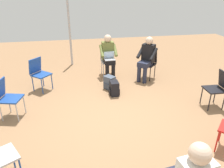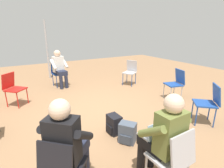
{
  "view_description": "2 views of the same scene",
  "coord_description": "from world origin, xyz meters",
  "px_view_note": "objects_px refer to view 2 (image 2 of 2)",
  "views": [
    {
      "loc": [
        3.88,
        -0.75,
        2.58
      ],
      "look_at": [
        -0.13,
        -0.02,
        0.69
      ],
      "focal_mm": 35.0,
      "sensor_mm": 36.0,
      "label": 1
    },
    {
      "loc": [
        -3.45,
        1.69,
        1.89
      ],
      "look_at": [
        -0.0,
        -0.32,
        0.64
      ],
      "focal_mm": 28.0,
      "sensor_mm": 36.0,
      "label": 2
    }
  ],
  "objects_px": {
    "chair_northwest": "(62,166)",
    "person_in_white": "(59,67)",
    "backpack_near_laptop_user": "(127,134)",
    "person_in_black": "(67,141)",
    "chair_south": "(176,82)",
    "person_with_laptop": "(163,135)",
    "backpack_by_empty_chair": "(114,125)",
    "chair_northeast": "(13,87)",
    "chair_southwest": "(209,101)",
    "chair_west": "(173,157)",
    "chair_east": "(58,72)",
    "chair_southeast": "(130,71)"
  },
  "relations": [
    {
      "from": "chair_northwest",
      "to": "person_in_white",
      "type": "distance_m",
      "value": 4.4
    },
    {
      "from": "backpack_near_laptop_user",
      "to": "person_in_black",
      "type": "bearing_deg",
      "value": 111.21
    },
    {
      "from": "chair_south",
      "to": "person_with_laptop",
      "type": "xyz_separation_m",
      "value": [
        -1.85,
        2.41,
        0.2
      ]
    },
    {
      "from": "backpack_near_laptop_user",
      "to": "backpack_by_empty_chair",
      "type": "xyz_separation_m",
      "value": [
        0.36,
        0.06,
        0.0
      ]
    },
    {
      "from": "chair_northwest",
      "to": "person_with_laptop",
      "type": "bearing_deg",
      "value": 27.21
    },
    {
      "from": "person_in_white",
      "to": "chair_northeast",
      "type": "bearing_deg",
      "value": 25.53
    },
    {
      "from": "chair_southwest",
      "to": "chair_west",
      "type": "height_order",
      "value": "same"
    },
    {
      "from": "chair_northwest",
      "to": "person_in_black",
      "type": "distance_m",
      "value": 0.26
    },
    {
      "from": "chair_east",
      "to": "backpack_by_empty_chair",
      "type": "height_order",
      "value": "chair_east"
    },
    {
      "from": "chair_southwest",
      "to": "person_in_black",
      "type": "relative_size",
      "value": 0.69
    },
    {
      "from": "chair_northwest",
      "to": "backpack_near_laptop_user",
      "type": "distance_m",
      "value": 1.42
    },
    {
      "from": "chair_northeast",
      "to": "person_in_black",
      "type": "distance_m",
      "value": 3.24
    },
    {
      "from": "chair_east",
      "to": "backpack_near_laptop_user",
      "type": "height_order",
      "value": "chair_east"
    },
    {
      "from": "chair_south",
      "to": "person_with_laptop",
      "type": "bearing_deg",
      "value": 141.85
    },
    {
      "from": "chair_northwest",
      "to": "person_in_black",
      "type": "height_order",
      "value": "person_in_black"
    },
    {
      "from": "chair_northeast",
      "to": "person_in_black",
      "type": "bearing_deg",
      "value": 53.68
    },
    {
      "from": "chair_northeast",
      "to": "backpack_near_laptop_user",
      "type": "relative_size",
      "value": 2.36
    },
    {
      "from": "person_in_black",
      "to": "backpack_by_empty_chair",
      "type": "bearing_deg",
      "value": 79.42
    },
    {
      "from": "chair_east",
      "to": "chair_west",
      "type": "height_order",
      "value": "same"
    },
    {
      "from": "person_with_laptop",
      "to": "backpack_near_laptop_user",
      "type": "relative_size",
      "value": 3.44
    },
    {
      "from": "chair_west",
      "to": "backpack_near_laptop_user",
      "type": "xyz_separation_m",
      "value": [
        1.06,
        -0.12,
        -0.34
      ]
    },
    {
      "from": "chair_southwest",
      "to": "person_in_white",
      "type": "bearing_deg",
      "value": 68.18
    },
    {
      "from": "backpack_by_empty_chair",
      "to": "chair_northeast",
      "type": "bearing_deg",
      "value": 33.14
    },
    {
      "from": "chair_northwest",
      "to": "person_in_black",
      "type": "bearing_deg",
      "value": 90.0
    },
    {
      "from": "chair_northeast",
      "to": "backpack_by_empty_chair",
      "type": "xyz_separation_m",
      "value": [
        -2.39,
        -1.56,
        -0.34
      ]
    },
    {
      "from": "chair_southeast",
      "to": "backpack_by_empty_chair",
      "type": "height_order",
      "value": "chair_southeast"
    },
    {
      "from": "chair_south",
      "to": "chair_east",
      "type": "bearing_deg",
      "value": 55.07
    },
    {
      "from": "chair_southwest",
      "to": "person_in_black",
      "type": "height_order",
      "value": "person_in_black"
    },
    {
      "from": "chair_northwest",
      "to": "chair_south",
      "type": "relative_size",
      "value": 1.0
    },
    {
      "from": "chair_northeast",
      "to": "chair_south",
      "type": "bearing_deg",
      "value": 110.61
    },
    {
      "from": "backpack_near_laptop_user",
      "to": "chair_south",
      "type": "bearing_deg",
      "value": -67.25
    },
    {
      "from": "chair_east",
      "to": "backpack_near_laptop_user",
      "type": "bearing_deg",
      "value": 85.15
    },
    {
      "from": "chair_south",
      "to": "backpack_by_empty_chair",
      "type": "distance_m",
      "value": 2.44
    },
    {
      "from": "chair_east",
      "to": "backpack_near_laptop_user",
      "type": "relative_size",
      "value": 2.36
    },
    {
      "from": "backpack_near_laptop_user",
      "to": "chair_northeast",
      "type": "bearing_deg",
      "value": 30.47
    },
    {
      "from": "chair_east",
      "to": "chair_west",
      "type": "xyz_separation_m",
      "value": [
        -4.93,
        -0.1,
        0.0
      ]
    },
    {
      "from": "chair_east",
      "to": "chair_west",
      "type": "distance_m",
      "value": 4.93
    },
    {
      "from": "chair_west",
      "to": "person_in_black",
      "type": "xyz_separation_m",
      "value": [
        0.62,
        1.03,
        0.2
      ]
    },
    {
      "from": "chair_west",
      "to": "chair_northeast",
      "type": "distance_m",
      "value": 4.1
    },
    {
      "from": "chair_northeast",
      "to": "chair_west",
      "type": "bearing_deg",
      "value": 66.81
    },
    {
      "from": "chair_west",
      "to": "person_with_laptop",
      "type": "relative_size",
      "value": 0.69
    },
    {
      "from": "chair_southeast",
      "to": "backpack_near_laptop_user",
      "type": "height_order",
      "value": "chair_southeast"
    },
    {
      "from": "chair_southeast",
      "to": "chair_northeast",
      "type": "bearing_deg",
      "value": 59.09
    },
    {
      "from": "person_with_laptop",
      "to": "backpack_by_empty_chair",
      "type": "distance_m",
      "value": 1.36
    },
    {
      "from": "backpack_near_laptop_user",
      "to": "person_in_white",
      "type": "bearing_deg",
      "value": 3.03
    },
    {
      "from": "chair_south",
      "to": "person_in_black",
      "type": "relative_size",
      "value": 0.69
    },
    {
      "from": "backpack_by_empty_chair",
      "to": "chair_south",
      "type": "bearing_deg",
      "value": -75.63
    },
    {
      "from": "chair_southwest",
      "to": "chair_south",
      "type": "relative_size",
      "value": 1.0
    },
    {
      "from": "chair_west",
      "to": "backpack_near_laptop_user",
      "type": "relative_size",
      "value": 2.36
    },
    {
      "from": "chair_east",
      "to": "person_in_black",
      "type": "xyz_separation_m",
      "value": [
        -4.31,
        0.93,
        0.2
      ]
    }
  ]
}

